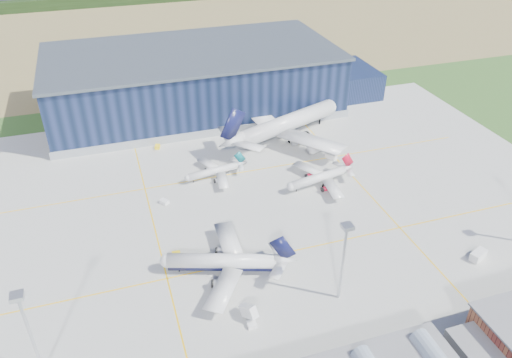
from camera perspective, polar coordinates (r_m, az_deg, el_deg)
name	(u,v)px	position (r m, az deg, el deg)	size (l,w,h in m)	color
ground	(263,234)	(147.96, 0.78, -6.28)	(600.00, 600.00, 0.00)	#2A4E1D
apron	(253,215)	(155.47, -0.40, -4.08)	(220.00, 160.00, 0.08)	gray
farmland	(154,31)	(343.99, -11.54, 16.20)	(600.00, 220.00, 0.01)	olive
hangar	(200,82)	(223.13, -6.46, 10.96)	(145.00, 62.00, 26.10)	black
light_mast_west	(26,322)	(112.73, -24.80, -14.59)	(2.60, 2.60, 23.00)	silver
light_mast_center	(344,250)	(120.32, 10.06, -8.02)	(2.60, 2.60, 23.00)	silver
airliner_navy	(221,255)	(131.97, -4.00, -8.65)	(36.61, 35.82, 11.94)	silver
airliner_red	(318,174)	(168.20, 7.15, 0.58)	(27.43, 26.83, 8.94)	silver
airliner_widebody	(287,115)	(195.38, 3.58, 7.30)	(59.99, 58.69, 19.56)	silver
airliner_regional	(213,168)	(172.06, -4.94, 1.26)	(23.39, 22.88, 7.63)	silver
gse_tug_a	(177,257)	(140.60, -9.02, -8.80)	(2.27, 3.72, 1.55)	yellow
gse_van_b	(331,156)	(186.37, 8.58, 2.61)	(1.96, 4.28, 1.96)	silver
gse_tug_c	(157,147)	(194.93, -11.20, 3.63)	(1.76, 2.81, 1.23)	yellow
gse_cart_b	(164,202)	(162.76, -10.44, -2.57)	(1.92, 2.88, 1.25)	silver
gse_van_c	(478,255)	(151.71, 24.06, -7.95)	(2.47, 5.15, 2.47)	silver
airstair	(249,314)	(123.26, -0.85, -15.15)	(1.91, 4.77, 3.06)	silver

